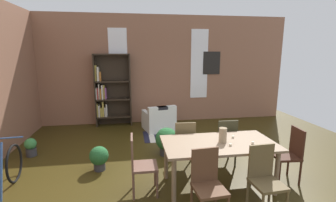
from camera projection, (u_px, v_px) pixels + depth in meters
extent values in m
plane|color=#382D0E|center=(184.00, 173.00, 4.46)|extent=(9.41, 9.41, 0.00)
cube|color=#916149|center=(160.00, 70.00, 7.60)|extent=(8.24, 0.12, 3.33)
cube|color=white|center=(118.00, 65.00, 7.31)|extent=(0.55, 0.02, 2.17)
cube|color=white|center=(199.00, 64.00, 7.69)|extent=(0.55, 0.02, 2.17)
cube|color=#836A51|center=(219.00, 143.00, 3.90)|extent=(1.82, 0.97, 0.04)
cylinder|color=#836A51|center=(174.00, 182.00, 3.48)|extent=(0.07, 0.07, 0.74)
cylinder|color=#836A51|center=(277.00, 173.00, 3.73)|extent=(0.07, 0.07, 0.74)
cylinder|color=#836A51|center=(166.00, 159.00, 4.23)|extent=(0.07, 0.07, 0.74)
cylinder|color=#836A51|center=(252.00, 153.00, 4.47)|extent=(0.07, 0.07, 0.74)
cylinder|color=#998466|center=(223.00, 135.00, 3.88)|extent=(0.13, 0.13, 0.24)
cylinder|color=silver|center=(233.00, 137.00, 4.10)|extent=(0.04, 0.04, 0.03)
cylinder|color=silver|center=(253.00, 143.00, 3.82)|extent=(0.04, 0.04, 0.04)
cylinder|color=silver|center=(231.00, 145.00, 3.75)|extent=(0.04, 0.04, 0.03)
cube|color=brown|center=(184.00, 145.00, 4.66)|extent=(0.42, 0.42, 0.04)
cube|color=brown|center=(185.00, 136.00, 4.43)|extent=(0.38, 0.05, 0.50)
cylinder|color=brown|center=(191.00, 152.00, 4.90)|extent=(0.04, 0.04, 0.43)
cylinder|color=brown|center=(173.00, 153.00, 4.86)|extent=(0.04, 0.04, 0.43)
cylinder|color=brown|center=(194.00, 160.00, 4.55)|extent=(0.04, 0.04, 0.43)
cylinder|color=brown|center=(176.00, 161.00, 4.51)|extent=(0.04, 0.04, 0.43)
cube|color=#3B1E13|center=(285.00, 156.00, 4.14)|extent=(0.43, 0.43, 0.04)
cube|color=#3B1E13|center=(297.00, 142.00, 4.11)|extent=(0.06, 0.38, 0.50)
cylinder|color=#3B1E13|center=(269.00, 164.00, 4.35)|extent=(0.04, 0.04, 0.43)
cylinder|color=#3B1E13|center=(279.00, 174.00, 4.00)|extent=(0.04, 0.04, 0.43)
cylinder|color=#3B1E13|center=(288.00, 164.00, 4.38)|extent=(0.04, 0.04, 0.43)
cylinder|color=#3B1E13|center=(300.00, 174.00, 4.03)|extent=(0.04, 0.04, 0.43)
cube|color=brown|center=(268.00, 184.00, 3.26)|extent=(0.42, 0.42, 0.04)
cube|color=brown|center=(261.00, 161.00, 3.39)|extent=(0.38, 0.05, 0.50)
cylinder|color=brown|center=(247.00, 194.00, 3.44)|extent=(0.04, 0.04, 0.43)
cylinder|color=brown|center=(270.00, 191.00, 3.52)|extent=(0.04, 0.04, 0.43)
cube|color=#553522|center=(210.00, 189.00, 3.14)|extent=(0.43, 0.43, 0.04)
cube|color=#553522|center=(205.00, 165.00, 3.26)|extent=(0.38, 0.06, 0.50)
cylinder|color=#553522|center=(192.00, 200.00, 3.31)|extent=(0.04, 0.04, 0.43)
cylinder|color=#553522|center=(216.00, 196.00, 3.40)|extent=(0.04, 0.04, 0.43)
cube|color=brown|center=(145.00, 166.00, 3.78)|extent=(0.40, 0.40, 0.04)
cube|color=brown|center=(132.00, 152.00, 3.70)|extent=(0.03, 0.38, 0.50)
cylinder|color=brown|center=(157.00, 185.00, 3.67)|extent=(0.04, 0.04, 0.43)
cylinder|color=brown|center=(155.00, 174.00, 4.02)|extent=(0.04, 0.04, 0.43)
cylinder|color=brown|center=(133.00, 187.00, 3.62)|extent=(0.04, 0.04, 0.43)
cylinder|color=brown|center=(133.00, 175.00, 3.97)|extent=(0.04, 0.04, 0.43)
cube|color=#32311E|center=(224.00, 142.00, 4.78)|extent=(0.41, 0.41, 0.04)
cube|color=#32311E|center=(228.00, 133.00, 4.55)|extent=(0.38, 0.04, 0.50)
cylinder|color=#32311E|center=(229.00, 149.00, 5.02)|extent=(0.04, 0.04, 0.43)
cylinder|color=#32311E|center=(212.00, 150.00, 4.98)|extent=(0.04, 0.04, 0.43)
cylinder|color=#32311E|center=(235.00, 157.00, 4.67)|extent=(0.04, 0.04, 0.43)
cylinder|color=#32311E|center=(217.00, 158.00, 4.63)|extent=(0.04, 0.04, 0.43)
cube|color=#2D2319|center=(95.00, 91.00, 7.16)|extent=(0.04, 0.31, 2.17)
cube|color=#2D2319|center=(130.00, 90.00, 7.32)|extent=(0.04, 0.31, 2.17)
cube|color=#2D2319|center=(113.00, 90.00, 7.38)|extent=(1.07, 0.01, 2.17)
cube|color=#2D2319|center=(114.00, 116.00, 7.40)|extent=(1.03, 0.31, 0.04)
cube|color=gold|center=(98.00, 110.00, 7.29)|extent=(0.03, 0.20, 0.39)
cube|color=white|center=(99.00, 111.00, 7.30)|extent=(0.04, 0.26, 0.35)
cube|color=gold|center=(101.00, 112.00, 7.31)|extent=(0.05, 0.21, 0.27)
cube|color=gold|center=(103.00, 109.00, 7.30)|extent=(0.04, 0.18, 0.46)
cube|color=white|center=(105.00, 112.00, 7.33)|extent=(0.04, 0.20, 0.28)
cube|color=white|center=(107.00, 110.00, 7.32)|extent=(0.03, 0.23, 0.39)
cube|color=#2D2319|center=(113.00, 99.00, 7.29)|extent=(1.03, 0.31, 0.04)
cube|color=white|center=(97.00, 94.00, 7.18)|extent=(0.03, 0.25, 0.33)
cube|color=#B22D28|center=(98.00, 93.00, 7.19)|extent=(0.03, 0.21, 0.33)
cube|color=white|center=(99.00, 92.00, 7.18)|extent=(0.03, 0.19, 0.45)
cube|color=orange|center=(101.00, 94.00, 7.20)|extent=(0.03, 0.23, 0.31)
cube|color=white|center=(103.00, 92.00, 7.20)|extent=(0.04, 0.25, 0.42)
cube|color=gold|center=(104.00, 92.00, 7.21)|extent=(0.04, 0.16, 0.42)
cube|color=#8C4C8C|center=(106.00, 93.00, 7.22)|extent=(0.04, 0.26, 0.34)
cube|color=#2D2319|center=(113.00, 81.00, 7.19)|extent=(1.03, 0.31, 0.04)
cube|color=gold|center=(96.00, 73.00, 7.06)|extent=(0.05, 0.15, 0.46)
cube|color=white|center=(98.00, 74.00, 7.08)|extent=(0.05, 0.25, 0.41)
cube|color=orange|center=(100.00, 76.00, 7.10)|extent=(0.04, 0.16, 0.26)
cube|color=#2D2319|center=(111.00, 54.00, 7.03)|extent=(1.03, 0.31, 0.04)
cube|color=silver|center=(158.00, 123.00, 6.98)|extent=(0.96, 0.96, 0.40)
cube|color=silver|center=(162.00, 113.00, 6.62)|extent=(0.82, 0.33, 0.35)
cube|color=silver|center=(169.00, 112.00, 7.05)|extent=(0.28, 0.73, 0.15)
cube|color=silver|center=(147.00, 115.00, 6.81)|extent=(0.28, 0.73, 0.15)
cube|color=black|center=(162.00, 108.00, 6.59)|extent=(0.31, 0.23, 0.08)
torus|color=black|center=(14.00, 163.00, 4.17)|extent=(0.09, 0.67, 0.67)
cylinder|color=#335999|center=(1.00, 172.00, 3.68)|extent=(0.06, 0.31, 0.86)
cylinder|color=#335999|center=(8.00, 138.00, 3.98)|extent=(0.44, 0.06, 0.02)
cylinder|color=#333338|center=(100.00, 166.00, 4.60)|extent=(0.22, 0.22, 0.14)
sphere|color=#235B2D|center=(99.00, 156.00, 4.55)|extent=(0.36, 0.36, 0.36)
cylinder|color=#333338|center=(167.00, 151.00, 5.28)|extent=(0.30, 0.30, 0.17)
sphere|color=#235B2D|center=(167.00, 139.00, 5.22)|extent=(0.49, 0.49, 0.49)
cylinder|color=#333338|center=(31.00, 152.00, 5.21)|extent=(0.21, 0.21, 0.18)
sphere|color=#387F42|center=(30.00, 144.00, 5.17)|extent=(0.24, 0.24, 0.24)
cube|color=#1E1E33|center=(146.00, 137.00, 6.40)|extent=(0.14, 0.91, 0.01)
cube|color=silver|center=(152.00, 136.00, 6.42)|extent=(0.14, 0.91, 0.01)
cube|color=#1E1E33|center=(157.00, 136.00, 6.44)|extent=(0.14, 0.91, 0.01)
cube|color=silver|center=(162.00, 136.00, 6.46)|extent=(0.14, 0.91, 0.01)
cube|color=#1E1E33|center=(168.00, 136.00, 6.48)|extent=(0.14, 0.91, 0.01)
cube|color=silver|center=(173.00, 135.00, 6.51)|extent=(0.14, 0.91, 0.01)
cube|color=#1E1E33|center=(178.00, 135.00, 6.53)|extent=(0.14, 0.91, 0.01)
cube|color=silver|center=(183.00, 135.00, 6.55)|extent=(0.14, 0.91, 0.01)
cube|color=#1E1E33|center=(188.00, 134.00, 6.57)|extent=(0.14, 0.91, 0.01)
cube|color=silver|center=(193.00, 134.00, 6.59)|extent=(0.14, 0.91, 0.01)
cube|color=black|center=(212.00, 63.00, 7.74)|extent=(0.56, 0.03, 0.72)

